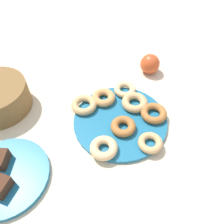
{
  "coord_description": "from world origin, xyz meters",
  "views": [
    {
      "loc": [
        -0.47,
        -0.11,
        0.62
      ],
      "look_at": [
        0.0,
        0.03,
        0.04
      ],
      "focal_mm": 36.39,
      "sensor_mm": 36.0,
      "label": 1
    }
  ],
  "objects_px": {
    "donut_2": "(123,126)",
    "brownie_near": "(0,186)",
    "donut_1": "(150,143)",
    "donut_7": "(154,113)",
    "donut_3": "(104,148)",
    "donut_plate": "(120,121)",
    "donut_5": "(84,105)",
    "donut_6": "(104,98)",
    "apple": "(150,64)",
    "brownie_far": "(0,159)",
    "cake_plate": "(6,176)",
    "donut_0": "(135,102)",
    "donut_4": "(125,90)"
  },
  "relations": [
    {
      "from": "donut_plate",
      "to": "donut_4",
      "type": "bearing_deg",
      "value": 8.73
    },
    {
      "from": "donut_plate",
      "to": "donut_5",
      "type": "distance_m",
      "value": 0.14
    },
    {
      "from": "donut_3",
      "to": "cake_plate",
      "type": "distance_m",
      "value": 0.29
    },
    {
      "from": "donut_7",
      "to": "apple",
      "type": "xyz_separation_m",
      "value": [
        0.25,
        0.06,
        0.01
      ]
    },
    {
      "from": "donut_1",
      "to": "donut_6",
      "type": "distance_m",
      "value": 0.24
    },
    {
      "from": "donut_1",
      "to": "donut_2",
      "type": "height_order",
      "value": "donut_2"
    },
    {
      "from": "brownie_near",
      "to": "brownie_far",
      "type": "xyz_separation_m",
      "value": [
        0.07,
        0.05,
        0.0
      ]
    },
    {
      "from": "donut_3",
      "to": "donut_6",
      "type": "xyz_separation_m",
      "value": [
        0.2,
        0.07,
        -0.0
      ]
    },
    {
      "from": "cake_plate",
      "to": "brownie_far",
      "type": "distance_m",
      "value": 0.05
    },
    {
      "from": "brownie_far",
      "to": "donut_plate",
      "type": "bearing_deg",
      "value": -48.04
    },
    {
      "from": "donut_3",
      "to": "brownie_near",
      "type": "bearing_deg",
      "value": 131.42
    },
    {
      "from": "donut_4",
      "to": "donut_5",
      "type": "xyz_separation_m",
      "value": [
        -0.12,
        0.12,
        0.0
      ]
    },
    {
      "from": "brownie_far",
      "to": "donut_3",
      "type": "bearing_deg",
      "value": -64.71
    },
    {
      "from": "donut_6",
      "to": "donut_0",
      "type": "bearing_deg",
      "value": -85.31
    },
    {
      "from": "donut_0",
      "to": "brownie_far",
      "type": "distance_m",
      "value": 0.47
    },
    {
      "from": "donut_plate",
      "to": "brownie_near",
      "type": "bearing_deg",
      "value": 143.88
    },
    {
      "from": "donut_1",
      "to": "donut_6",
      "type": "xyz_separation_m",
      "value": [
        0.14,
        0.2,
        0.0
      ]
    },
    {
      "from": "donut_1",
      "to": "donut_2",
      "type": "bearing_deg",
      "value": 69.93
    },
    {
      "from": "donut_plate",
      "to": "donut_4",
      "type": "distance_m",
      "value": 0.14
    },
    {
      "from": "donut_7",
      "to": "brownie_far",
      "type": "height_order",
      "value": "brownie_far"
    },
    {
      "from": "donut_1",
      "to": "brownie_far",
      "type": "xyz_separation_m",
      "value": [
        -0.19,
        0.41,
        0.01
      ]
    },
    {
      "from": "donut_2",
      "to": "donut_5",
      "type": "relative_size",
      "value": 0.91
    },
    {
      "from": "donut_plate",
      "to": "donut_5",
      "type": "bearing_deg",
      "value": 83.28
    },
    {
      "from": "donut_4",
      "to": "brownie_far",
      "type": "bearing_deg",
      "value": 145.85
    },
    {
      "from": "donut_6",
      "to": "apple",
      "type": "xyz_separation_m",
      "value": [
        0.23,
        -0.13,
        0.01
      ]
    },
    {
      "from": "donut_1",
      "to": "donut_7",
      "type": "relative_size",
      "value": 0.86
    },
    {
      "from": "brownie_near",
      "to": "brownie_far",
      "type": "distance_m",
      "value": 0.08
    },
    {
      "from": "brownie_near",
      "to": "brownie_far",
      "type": "height_order",
      "value": "same"
    },
    {
      "from": "donut_3",
      "to": "apple",
      "type": "bearing_deg",
      "value": -7.72
    },
    {
      "from": "donut_6",
      "to": "apple",
      "type": "relative_size",
      "value": 1.06
    },
    {
      "from": "donut_2",
      "to": "brownie_far",
      "type": "xyz_separation_m",
      "value": [
        -0.23,
        0.31,
        0.01
      ]
    },
    {
      "from": "donut_2",
      "to": "donut_plate",
      "type": "bearing_deg",
      "value": 28.88
    },
    {
      "from": "donut_1",
      "to": "donut_0",
      "type": "bearing_deg",
      "value": 29.76
    },
    {
      "from": "donut_4",
      "to": "donut_6",
      "type": "height_order",
      "value": "donut_6"
    },
    {
      "from": "donut_3",
      "to": "donut_4",
      "type": "bearing_deg",
      "value": 1.07
    },
    {
      "from": "donut_3",
      "to": "donut_5",
      "type": "distance_m",
      "value": 0.19
    },
    {
      "from": "donut_5",
      "to": "cake_plate",
      "type": "bearing_deg",
      "value": 158.74
    },
    {
      "from": "donut_0",
      "to": "donut_1",
      "type": "distance_m",
      "value": 0.17
    },
    {
      "from": "donut_plate",
      "to": "donut_3",
      "type": "distance_m",
      "value": 0.13
    },
    {
      "from": "donut_6",
      "to": "apple",
      "type": "distance_m",
      "value": 0.26
    },
    {
      "from": "donut_5",
      "to": "brownie_near",
      "type": "relative_size",
      "value": 1.65
    },
    {
      "from": "donut_7",
      "to": "cake_plate",
      "type": "bearing_deg",
      "value": 133.31
    },
    {
      "from": "donut_0",
      "to": "cake_plate",
      "type": "relative_size",
      "value": 0.38
    },
    {
      "from": "donut_1",
      "to": "donut_3",
      "type": "bearing_deg",
      "value": 114.87
    },
    {
      "from": "donut_3",
      "to": "donut_1",
      "type": "bearing_deg",
      "value": -65.13
    },
    {
      "from": "donut_0",
      "to": "donut_5",
      "type": "relative_size",
      "value": 1.02
    },
    {
      "from": "donut_2",
      "to": "brownie_near",
      "type": "bearing_deg",
      "value": 138.63
    },
    {
      "from": "donut_4",
      "to": "donut_7",
      "type": "distance_m",
      "value": 0.15
    },
    {
      "from": "donut_6",
      "to": "brownie_near",
      "type": "bearing_deg",
      "value": 158.67
    },
    {
      "from": "donut_plate",
      "to": "donut_3",
      "type": "height_order",
      "value": "donut_3"
    }
  ]
}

